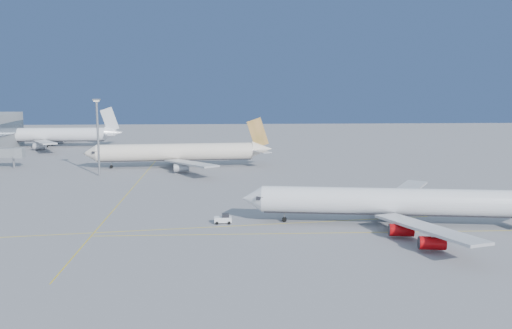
% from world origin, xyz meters
% --- Properties ---
extents(ground, '(500.00, 500.00, 0.00)m').
position_xyz_m(ground, '(0.00, 0.00, 0.00)').
color(ground, slate).
rests_on(ground, ground).
extents(taxiway_lines, '(118.86, 140.00, 0.02)m').
position_xyz_m(taxiway_lines, '(-14.71, 6.34, 0.01)').
color(taxiway_lines, '#D9BB0C').
rests_on(taxiway_lines, ground).
extents(airliner_virgin, '(64.37, 57.33, 15.90)m').
position_xyz_m(airliner_virgin, '(21.65, -8.16, 4.79)').
color(airliner_virgin, white).
rests_on(airliner_virgin, ground).
extents(airliner_etihad, '(64.41, 59.33, 16.80)m').
position_xyz_m(airliner_etihad, '(-29.88, 71.33, 5.11)').
color(airliner_etihad, beige).
rests_on(airliner_etihad, ground).
extents(airliner_third, '(65.18, 60.32, 17.54)m').
position_xyz_m(airliner_third, '(-92.77, 131.86, 5.31)').
color(airliner_third, white).
rests_on(airliner_third, ground).
extents(pushback_tug, '(3.71, 2.33, 2.06)m').
position_xyz_m(pushback_tug, '(-14.37, -5.45, 0.95)').
color(pushback_tug, white).
rests_on(pushback_tug, ground).
extents(light_mast, '(2.07, 2.07, 23.90)m').
position_xyz_m(light_mast, '(-53.55, 54.99, 14.11)').
color(light_mast, gray).
rests_on(light_mast, ground).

